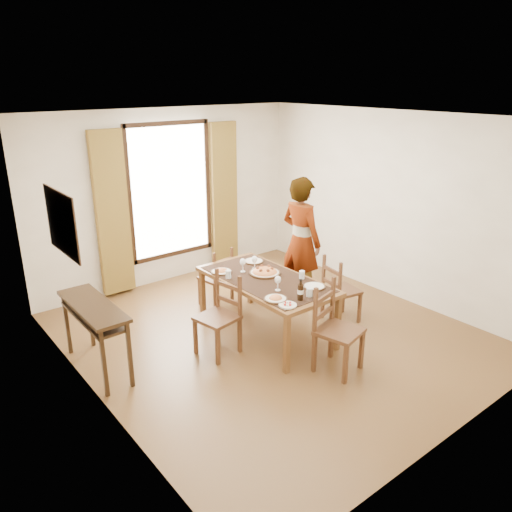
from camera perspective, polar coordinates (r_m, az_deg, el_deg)
ground at (r=6.49m, az=1.71°, el=-8.94°), size 5.00×5.00×0.00m
room_shell at (r=6.00m, az=1.03°, el=4.56°), size 4.60×5.10×2.74m
console_table at (r=5.75m, az=-18.08°, el=-6.31°), size 0.38×1.20×0.80m
dining_table at (r=6.23m, az=1.17°, el=-3.15°), size 0.93×1.82×0.76m
chair_west at (r=5.92m, az=-4.21°, el=-7.01°), size 0.50×0.50×0.98m
chair_north at (r=7.14m, az=-4.48°, el=-2.61°), size 0.44×0.44×0.87m
chair_south at (r=5.63m, az=9.15°, el=-8.48°), size 0.55×0.55×1.02m
chair_east at (r=6.74m, az=9.56°, el=-4.02°), size 0.47×0.47×0.92m
man at (r=7.08m, az=5.17°, el=1.68°), size 0.74×0.54×1.85m
plate_sw at (r=5.62m, az=2.25°, el=-4.76°), size 0.27×0.27×0.05m
plate_se at (r=5.98m, az=6.67°, el=-3.33°), size 0.27×0.27×0.05m
plate_nw at (r=6.40m, az=-3.98°, el=-1.64°), size 0.27×0.27×0.05m
plate_ne at (r=6.74m, az=-0.27°, el=-0.46°), size 0.27×0.27×0.05m
pasta_platter at (r=6.33m, az=1.01°, el=-1.63°), size 0.40×0.40×0.10m
caprese_plate at (r=5.49m, az=3.64°, el=-5.50°), size 0.20×0.20×0.04m
wine_glass_a at (r=5.83m, az=2.51°, el=-3.12°), size 0.08×0.08×0.18m
wine_glass_b at (r=6.47m, az=-0.16°, el=-0.74°), size 0.08×0.08×0.18m
wine_glass_c at (r=6.38m, az=-1.52°, el=-1.05°), size 0.08×0.08×0.18m
tumbler_a at (r=6.21m, az=5.27°, el=-2.15°), size 0.07×0.07×0.10m
tumbler_b at (r=6.21m, az=-3.17°, el=-2.10°), size 0.07×0.07×0.10m
tumbler_c at (r=5.72m, az=6.12°, el=-4.14°), size 0.07×0.07×0.10m
wine_bottle at (r=5.60m, az=5.12°, el=-3.85°), size 0.07×0.07×0.25m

